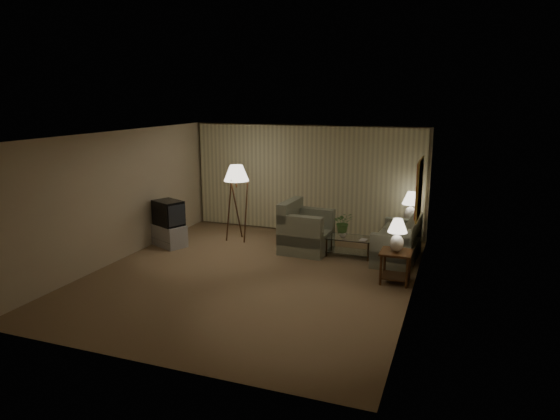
# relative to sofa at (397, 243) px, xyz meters

# --- Properties ---
(ground) EXTENTS (7.00, 7.00, 0.00)m
(ground) POSITION_rel_sofa_xyz_m (-2.50, -1.91, -0.36)
(ground) COLOR brown
(ground) RESTS_ON ground
(room_shell) EXTENTS (6.04, 7.02, 2.72)m
(room_shell) POSITION_rel_sofa_xyz_m (-2.48, -0.41, 1.39)
(room_shell) COLOR beige
(room_shell) RESTS_ON ground
(sofa) EXTENTS (1.69, 0.98, 0.71)m
(sofa) POSITION_rel_sofa_xyz_m (0.00, 0.00, 0.00)
(sofa) COLOR gray
(sofa) RESTS_ON ground
(armchair) EXTENTS (1.16, 1.11, 0.89)m
(armchair) POSITION_rel_sofa_xyz_m (-1.97, -0.11, 0.09)
(armchair) COLOR gray
(armchair) RESTS_ON ground
(side_table_near) EXTENTS (0.57, 0.57, 0.60)m
(side_table_near) POSITION_rel_sofa_xyz_m (0.15, -1.35, 0.06)
(side_table_near) COLOR #371C0F
(side_table_near) RESTS_ON ground
(side_table_far) EXTENTS (0.53, 0.45, 0.60)m
(side_table_far) POSITION_rel_sofa_xyz_m (0.15, 0.99, 0.05)
(side_table_far) COLOR #371C0F
(side_table_far) RESTS_ON ground
(table_lamp_near) EXTENTS (0.36, 0.36, 0.62)m
(table_lamp_near) POSITION_rel_sofa_xyz_m (0.15, -1.35, 0.61)
(table_lamp_near) COLOR white
(table_lamp_near) RESTS_ON side_table_near
(table_lamp_far) EXTENTS (0.40, 0.40, 0.69)m
(table_lamp_far) POSITION_rel_sofa_xyz_m (0.15, 0.99, 0.65)
(table_lamp_far) COLOR white
(table_lamp_far) RESTS_ON side_table_far
(coffee_table) EXTENTS (1.04, 0.57, 0.41)m
(coffee_table) POSITION_rel_sofa_xyz_m (-1.00, -0.10, -0.08)
(coffee_table) COLOR silver
(coffee_table) RESTS_ON ground
(tv_cabinet) EXTENTS (1.14, 1.06, 0.50)m
(tv_cabinet) POSITION_rel_sofa_xyz_m (-5.05, -0.81, -0.11)
(tv_cabinet) COLOR #A5A4A7
(tv_cabinet) RESTS_ON ground
(crt_tv) EXTENTS (1.01, 0.97, 0.57)m
(crt_tv) POSITION_rel_sofa_xyz_m (-5.05, -0.81, 0.43)
(crt_tv) COLOR black
(crt_tv) RESTS_ON tv_cabinet
(floor_lamp) EXTENTS (0.59, 0.59, 1.82)m
(floor_lamp) POSITION_rel_sofa_xyz_m (-3.78, 0.16, 0.60)
(floor_lamp) COLOR #371C0F
(floor_lamp) RESTS_ON ground
(ottoman) EXTENTS (0.63, 0.63, 0.40)m
(ottoman) POSITION_rel_sofa_xyz_m (-2.47, 0.84, -0.15)
(ottoman) COLOR #AC513A
(ottoman) RESTS_ON ground
(vase) EXTENTS (0.17, 0.17, 0.16)m
(vase) POSITION_rel_sofa_xyz_m (-1.15, -0.10, 0.14)
(vase) COLOR white
(vase) RESTS_ON coffee_table
(flowers) EXTENTS (0.50, 0.47, 0.44)m
(flowers) POSITION_rel_sofa_xyz_m (-1.15, -0.10, 0.44)
(flowers) COLOR #4A7A36
(flowers) RESTS_ON vase
(book) EXTENTS (0.17, 0.22, 0.02)m
(book) POSITION_rel_sofa_xyz_m (-0.75, -0.20, 0.07)
(book) COLOR olive
(book) RESTS_ON coffee_table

